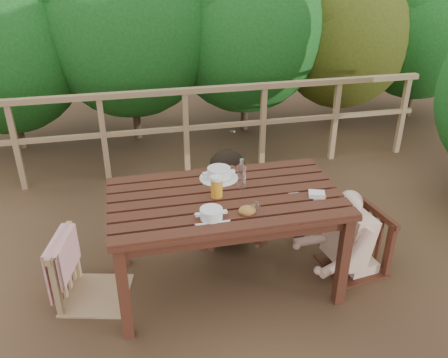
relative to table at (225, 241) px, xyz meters
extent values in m
plane|color=brown|center=(0.00, 0.00, -0.39)|extent=(60.00, 60.00, 0.00)
cube|color=#391B11|center=(0.00, 0.00, 0.00)|extent=(1.68, 0.95, 0.78)
cube|color=#A7835A|center=(-1.00, 0.05, 0.10)|extent=(0.59, 0.59, 0.99)
cube|color=#391B11|center=(0.16, 0.71, 0.07)|extent=(0.50, 0.50, 0.92)
cube|color=#391B11|center=(1.07, -0.04, 0.08)|extent=(0.53, 0.53, 0.94)
cube|color=#A7835A|center=(0.00, 2.00, 0.12)|extent=(5.60, 0.10, 1.01)
cylinder|color=white|center=(-0.16, -0.28, 0.43)|extent=(0.26, 0.26, 0.09)
cylinder|color=silver|center=(0.01, 0.28, 0.44)|extent=(0.30, 0.30, 0.10)
ellipsoid|color=olive|center=(0.09, -0.27, 0.42)|extent=(0.12, 0.09, 0.07)
cylinder|color=orange|center=(-0.07, 0.00, 0.48)|extent=(0.09, 0.09, 0.17)
cylinder|color=white|center=(0.14, 0.07, 0.52)|extent=(0.06, 0.06, 0.26)
cylinder|color=white|center=(0.14, -0.28, 0.43)|extent=(0.07, 0.07, 0.08)
cube|color=white|center=(0.64, -0.16, 0.41)|extent=(0.14, 0.12, 0.05)
camera|label=1|loc=(-0.65, -2.87, 2.07)|focal=37.46mm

